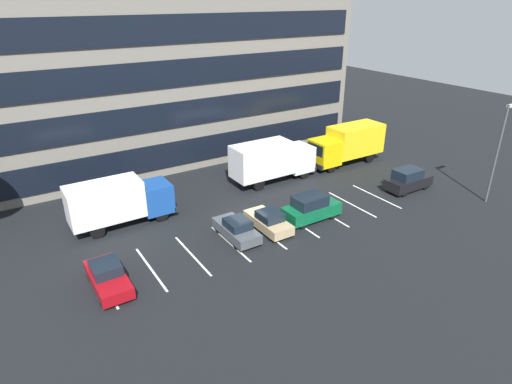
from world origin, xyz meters
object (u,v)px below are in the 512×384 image
Objects in this scene: box_truck_white at (272,160)px; street_light at (501,143)px; sedan_tan at (269,221)px; suv_black at (408,180)px; suv_forest at (311,208)px; box_truck_blue at (119,201)px; sedan_maroon at (108,277)px; sedan_charcoal at (237,229)px; box_truck_yellow_all at (347,143)px.

box_truck_white is 18.17m from street_light.
box_truck_white reaches higher than sedan_tan.
suv_forest reaches higher than suv_black.
box_truck_blue is 1.75× the size of sedan_maroon.
box_truck_white is 11.83m from suv_black.
suv_black is 16.49m from sedan_charcoal.
sedan_maroon is 1.04× the size of sedan_charcoal.
street_light is at bearing -9.79° from sedan_maroon.
suv_forest is (12.17, -6.80, -0.98)m from box_truck_blue.
sedan_maroon is 15.04m from suv_forest.
box_truck_yellow_all is 1.88× the size of suv_black.
street_light reaches higher than box_truck_yellow_all.
sedan_tan is (8.65, -6.39, -1.25)m from box_truck_blue.
box_truck_blue is at bearing 155.39° from street_light.
sedan_charcoal is (6.14, -6.16, -1.25)m from box_truck_blue.
sedan_maroon is 1.04× the size of sedan_tan.
sedan_maroon is 25.48m from suv_black.
sedan_charcoal is 6.06m from suv_forest.
sedan_tan is at bearing 173.25° from suv_forest.
street_light reaches higher than sedan_tan.
suv_black is at bearing -2.66° from sedan_tan.
box_truck_yellow_all is 18.01m from sedan_charcoal.
box_truck_yellow_all reaches higher than suv_black.
box_truck_blue is at bearing 143.56° from sedan_tan.
sedan_maroon is at bearing -176.84° from sedan_tan.
street_light is (17.68, -5.67, 4.24)m from sedan_tan.
suv_forest is 3.55m from sedan_tan.
box_truck_yellow_all reaches higher than sedan_charcoal.
box_truck_white reaches higher than box_truck_blue.
box_truck_white is 1.93× the size of sedan_charcoal.
box_truck_white is 7.92m from suv_forest.
box_truck_white is at bearing 42.27° from sedan_charcoal.
box_truck_white is 0.99× the size of street_light.
street_light reaches higher than suv_black.
box_truck_blue is 1.82× the size of sedan_charcoal.
box_truck_yellow_all reaches higher than sedan_maroon.
sedan_tan is at bearing 177.34° from suv_black.
box_truck_yellow_all is at bearing 105.70° from street_light.
box_truck_yellow_all reaches higher than suv_forest.
sedan_tan is (-3.52, 0.42, -0.27)m from suv_forest.
suv_forest is at bearing 0.84° from sedan_maroon.
box_truck_blue is 22.76m from box_truck_yellow_all.
suv_forest is 1.07× the size of sedan_tan.
suv_black is at bearing -0.03° from sedan_maroon.
sedan_maroon is at bearing -174.56° from sedan_charcoal.
street_light reaches higher than sedan_maroon.
sedan_maroon is at bearing -154.79° from box_truck_white.
suv_forest reaches higher than sedan_maroon.
box_truck_blue is 1.82× the size of sedan_tan.
street_light reaches higher than sedan_charcoal.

